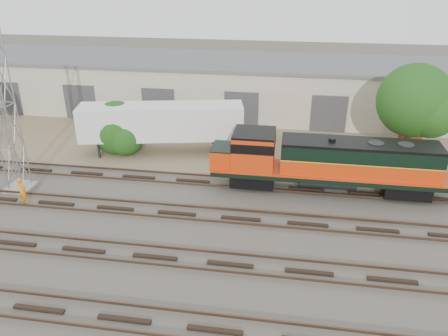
# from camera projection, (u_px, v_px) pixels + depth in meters

# --- Properties ---
(ground) EXTENTS (140.00, 140.00, 0.00)m
(ground) POSITION_uv_depth(u_px,v_px,m) (170.00, 227.00, 25.68)
(ground) COLOR #47423A
(ground) RESTS_ON ground
(dirt_strip) EXTENTS (80.00, 16.00, 0.02)m
(dirt_strip) POSITION_uv_depth(u_px,v_px,m) (215.00, 137.00, 39.09)
(dirt_strip) COLOR #726047
(dirt_strip) RESTS_ON ground
(tracks) EXTENTS (80.00, 20.40, 0.28)m
(tracks) POSITION_uv_depth(u_px,v_px,m) (155.00, 257.00, 22.96)
(tracks) COLOR black
(tracks) RESTS_ON ground
(warehouse) EXTENTS (58.40, 10.40, 5.30)m
(warehouse) POSITION_uv_depth(u_px,v_px,m) (229.00, 86.00, 45.10)
(warehouse) COLOR beige
(warehouse) RESTS_ON ground
(locomotive) EXTENTS (15.65, 2.75, 3.76)m
(locomotive) POSITION_uv_depth(u_px,v_px,m) (325.00, 162.00, 28.84)
(locomotive) COLOR black
(locomotive) RESTS_ON tracks
(signal_tower) EXTENTS (1.74, 1.74, 11.83)m
(signal_tower) POSITION_uv_depth(u_px,v_px,m) (3.00, 108.00, 27.68)
(signal_tower) COLOR gray
(signal_tower) RESTS_ON ground
(worker) EXTENTS (0.76, 0.65, 1.78)m
(worker) POSITION_uv_depth(u_px,v_px,m) (22.00, 190.00, 27.99)
(worker) COLOR orange
(worker) RESTS_ON ground
(semi_trailer) EXTENTS (13.22, 5.19, 3.99)m
(semi_trailer) POSITION_uv_depth(u_px,v_px,m) (165.00, 123.00, 34.93)
(semi_trailer) COLOR white
(semi_trailer) RESTS_ON ground
(dumpster_red) EXTENTS (1.68, 1.60, 1.40)m
(dumpster_red) POSITION_uv_depth(u_px,v_px,m) (410.00, 136.00, 37.36)
(dumpster_red) COLOR maroon
(dumpster_red) RESTS_ON ground
(tree_mid) EXTENTS (4.62, 4.40, 4.40)m
(tree_mid) POSITION_uv_depth(u_px,v_px,m) (119.00, 130.00, 35.44)
(tree_mid) COLOR #382619
(tree_mid) RESTS_ON ground
(tree_east) EXTENTS (5.85, 5.57, 7.52)m
(tree_east) POSITION_uv_depth(u_px,v_px,m) (419.00, 103.00, 32.66)
(tree_east) COLOR #382619
(tree_east) RESTS_ON ground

